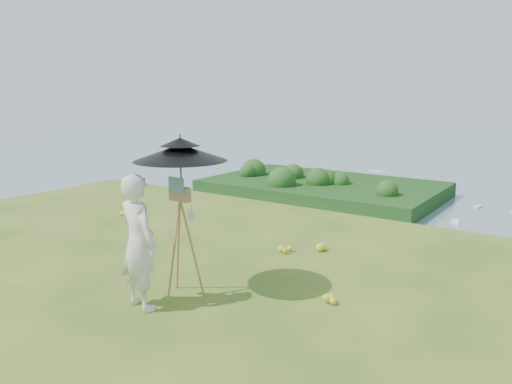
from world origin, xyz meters
The scene contains 8 objects.
ground centered at (0.00, 0.00, 0.00)m, with size 14.00×14.00×0.00m, color #39641C.
peninsula centered at (-75.00, 155.00, -29.00)m, with size 90.00×60.00×12.00m, color #0E330F, non-canonical shape.
slope_trees centered at (0.00, 35.00, -15.00)m, with size 110.00×50.00×6.00m, color #154414, non-canonical shape.
wildflowers centered at (0.00, 0.25, 0.06)m, with size 10.00×10.50×0.12m, color yellow, non-canonical shape.
painter centered at (0.90, 0.86, 0.87)m, with size 0.63×0.42×1.74m, color white.
field_easel centered at (1.08, 1.45, 0.82)m, with size 0.62×0.62×1.64m, color #A37144, non-canonical shape.
sun_umbrella centered at (1.08, 1.48, 1.77)m, with size 1.22×1.22×0.84m, color black, non-canonical shape.
painter_cap centered at (0.90, 0.86, 1.69)m, with size 0.19×0.22×0.10m, color pink, non-canonical shape.
Camera 1 is at (5.53, -3.23, 2.73)m, focal length 35.00 mm.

